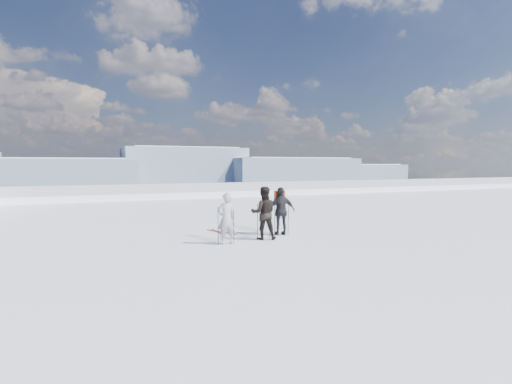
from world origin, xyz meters
TOP-DOWN VIEW (x-y plane):
  - lake_basin at (0.00, 30.00)m, footprint 820.00×820.00m
  - far_mountain_range at (29.60, 454.78)m, footprint 770.00×110.00m
  - skier_grey at (-3.31, 2.96)m, footprint 0.70×0.48m
  - skier_dark at (-1.71, 3.29)m, footprint 1.16×1.03m
  - skier_pack at (-0.68, 3.85)m, footprint 1.19×0.64m
  - backpack at (-0.64, 4.10)m, footprint 0.44×0.29m
  - ski_poles at (-1.94, 3.33)m, footprint 3.26×0.92m
  - skis_loose at (-2.78, 5.36)m, footprint 0.87×1.70m

SIDE VIEW (x-z plane):
  - far_mountain_range at x=29.60m, z-range -33.69..19.31m
  - lake_basin at x=0.00m, z-range -42.31..29.31m
  - skis_loose at x=-2.78m, z-range 0.00..0.03m
  - ski_poles at x=-1.94m, z-range -0.05..1.32m
  - skier_grey at x=-3.31m, z-range 0.00..1.84m
  - skier_pack at x=-0.68m, z-range 0.00..1.93m
  - skier_dark at x=-1.71m, z-range 0.00..2.00m
  - backpack at x=-0.64m, z-range 1.93..2.51m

